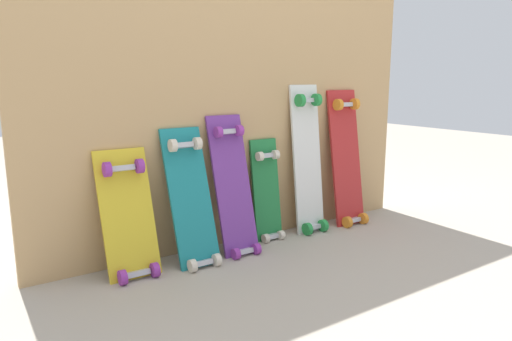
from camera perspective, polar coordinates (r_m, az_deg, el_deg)
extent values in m
plane|color=#A89E8E|center=(2.62, -0.87, -8.59)|extent=(12.00, 12.00, 0.00)
cube|color=tan|center=(2.52, -1.81, 11.07)|extent=(2.28, 0.04, 1.76)
cube|color=gold|center=(2.22, -15.21, -5.89)|extent=(0.24, 0.20, 0.63)
cube|color=#B7B7BF|center=(2.21, -14.14, -12.00)|extent=(0.11, 0.04, 0.03)
cube|color=#B7B7BF|center=(2.20, -15.88, 0.27)|extent=(0.11, 0.04, 0.03)
cylinder|color=purple|center=(2.17, -15.87, -12.37)|extent=(0.03, 0.07, 0.07)
cylinder|color=purple|center=(2.22, -12.15, -11.69)|extent=(0.03, 0.07, 0.07)
cylinder|color=purple|center=(2.16, -17.61, 0.12)|extent=(0.03, 0.07, 0.07)
cylinder|color=purple|center=(2.21, -13.92, 0.54)|extent=(0.03, 0.07, 0.07)
cube|color=#197A7F|center=(2.29, -7.86, -4.04)|extent=(0.21, 0.25, 0.72)
cube|color=#B7B7BF|center=(2.28, -6.42, -11.06)|extent=(0.09, 0.04, 0.03)
cube|color=#B7B7BF|center=(2.29, -8.75, 3.05)|extent=(0.09, 0.04, 0.03)
cylinder|color=beige|center=(2.24, -7.72, -11.38)|extent=(0.03, 0.06, 0.06)
cylinder|color=beige|center=(2.29, -4.77, -10.75)|extent=(0.03, 0.06, 0.06)
cylinder|color=beige|center=(2.25, -10.07, 3.00)|extent=(0.03, 0.06, 0.06)
cylinder|color=beige|center=(2.31, -7.13, 3.27)|extent=(0.03, 0.06, 0.06)
cube|color=#6B338C|center=(2.41, -2.76, -2.58)|extent=(0.20, 0.22, 0.77)
cube|color=#B7B7BF|center=(2.41, -1.40, -9.76)|extent=(0.09, 0.04, 0.03)
cube|color=#B7B7BF|center=(2.40, -3.51, 4.70)|extent=(0.09, 0.04, 0.03)
cylinder|color=purple|center=(2.37, -2.46, -10.07)|extent=(0.03, 0.06, 0.06)
cylinder|color=purple|center=(2.43, 0.06, -9.49)|extent=(0.03, 0.06, 0.06)
cylinder|color=purple|center=(2.36, -4.60, 4.67)|extent=(0.03, 0.06, 0.06)
cylinder|color=purple|center=(2.42, -2.05, 4.86)|extent=(0.03, 0.06, 0.06)
cube|color=#1E7238|center=(2.61, 1.24, -3.08)|extent=(0.17, 0.10, 0.63)
cube|color=#B7B7BF|center=(2.63, 1.90, -7.97)|extent=(0.08, 0.04, 0.03)
cube|color=#B7B7BF|center=(2.57, 1.20, 1.84)|extent=(0.08, 0.04, 0.03)
cylinder|color=beige|center=(2.59, 1.18, -8.24)|extent=(0.03, 0.05, 0.05)
cylinder|color=beige|center=(2.65, 3.05, -7.81)|extent=(0.03, 0.05, 0.05)
cylinder|color=beige|center=(2.52, 0.46, 1.73)|extent=(0.03, 0.05, 0.05)
cylinder|color=beige|center=(2.58, 2.38, 1.94)|extent=(0.03, 0.05, 0.05)
cube|color=silver|center=(2.74, 6.22, 0.76)|extent=(0.19, 0.12, 0.91)
cube|color=#B7B7BF|center=(2.77, 6.97, -6.79)|extent=(0.09, 0.04, 0.03)
cube|color=#B7B7BF|center=(2.71, 6.13, 8.46)|extent=(0.09, 0.04, 0.03)
cylinder|color=#268C3F|center=(2.72, 6.25, -7.07)|extent=(0.03, 0.07, 0.07)
cylinder|color=#268C3F|center=(2.80, 8.14, -6.62)|extent=(0.03, 0.07, 0.07)
cylinder|color=#268C3F|center=(2.66, 5.38, 8.46)|extent=(0.03, 0.07, 0.07)
cylinder|color=#268C3F|center=(2.73, 7.34, 8.50)|extent=(0.03, 0.07, 0.07)
cube|color=#B22626|center=(2.92, 10.86, 0.92)|extent=(0.22, 0.16, 0.88)
cube|color=#B7B7BF|center=(2.95, 11.72, -5.90)|extent=(0.10, 0.04, 0.03)
cube|color=#B7B7BF|center=(2.91, 10.67, 7.85)|extent=(0.10, 0.04, 0.03)
cylinder|color=orange|center=(2.89, 11.01, -6.17)|extent=(0.03, 0.07, 0.07)
cylinder|color=orange|center=(2.99, 12.88, -5.69)|extent=(0.03, 0.07, 0.07)
cylinder|color=orange|center=(2.85, 9.93, 7.87)|extent=(0.03, 0.07, 0.07)
cylinder|color=orange|center=(2.94, 11.87, 7.90)|extent=(0.03, 0.07, 0.07)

